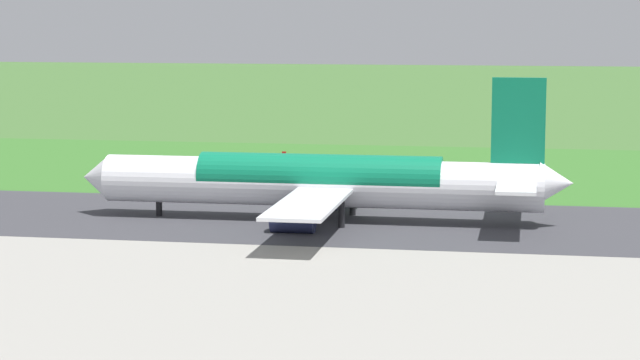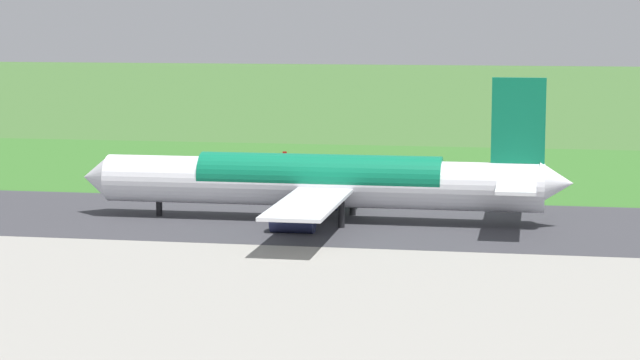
% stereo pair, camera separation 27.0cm
% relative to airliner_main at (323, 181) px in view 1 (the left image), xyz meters
% --- Properties ---
extents(ground_plane, '(800.00, 800.00, 0.00)m').
position_rel_airliner_main_xyz_m(ground_plane, '(0.76, 0.00, -4.35)').
color(ground_plane, '#3D662D').
extents(runway_asphalt, '(600.00, 29.73, 0.06)m').
position_rel_airliner_main_xyz_m(runway_asphalt, '(0.76, 0.00, -4.32)').
color(runway_asphalt, '#38383D').
rests_on(runway_asphalt, ground).
extents(grass_verge_foreground, '(600.00, 80.00, 0.04)m').
position_rel_airliner_main_xyz_m(grass_verge_foreground, '(0.76, -35.75, -4.33)').
color(grass_verge_foreground, '#346B27').
rests_on(grass_verge_foreground, ground).
extents(airliner_main, '(53.95, 44.01, 15.88)m').
position_rel_airliner_main_xyz_m(airliner_main, '(0.00, 0.00, 0.00)').
color(airliner_main, white).
rests_on(airliner_main, ground).
extents(no_stopping_sign, '(0.60, 0.10, 2.89)m').
position_rel_airliner_main_xyz_m(no_stopping_sign, '(12.69, -39.82, -2.65)').
color(no_stopping_sign, slate).
rests_on(no_stopping_sign, ground).
extents(traffic_cone_orange, '(0.40, 0.40, 0.55)m').
position_rel_airliner_main_xyz_m(traffic_cone_orange, '(18.01, -34.73, -4.08)').
color(traffic_cone_orange, orange).
rests_on(traffic_cone_orange, ground).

